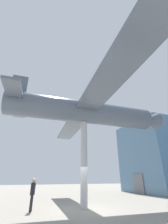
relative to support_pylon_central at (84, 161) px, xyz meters
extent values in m
plane|color=gray|center=(0.00, 0.00, -2.89)|extent=(80.00, 80.00, 0.00)
cube|color=slate|center=(-6.77, 15.64, 1.75)|extent=(8.34, 11.45, 9.28)
cube|color=slate|center=(-6.77, 15.64, 6.69)|extent=(0.36, 10.87, 0.60)
cube|color=slate|center=(-6.77, 9.86, -1.74)|extent=(1.80, 0.12, 2.30)
cylinder|color=#B7B7BC|center=(0.00, 0.00, 0.00)|extent=(0.47, 0.47, 5.77)
cylinder|color=#4C5666|center=(0.00, 0.00, 3.78)|extent=(2.42, 11.69, 1.79)
cube|color=#4C5666|center=(0.00, 0.00, 3.78)|extent=(18.36, 2.77, 0.18)
cube|color=#4C5666|center=(-0.28, -5.10, 3.92)|extent=(5.90, 1.32, 0.18)
cube|color=#4C5666|center=(-0.28, -5.10, 5.04)|extent=(0.24, 1.11, 2.16)
cone|color=#4C5666|center=(0.35, 6.45, 3.78)|extent=(1.59, 1.39, 1.52)
sphere|color=black|center=(0.40, 7.28, 3.78)|extent=(0.44, 0.44, 0.44)
cylinder|color=#232328|center=(-0.46, -3.17, -2.46)|extent=(0.14, 0.14, 0.86)
cylinder|color=#232328|center=(-0.28, -3.21, -2.46)|extent=(0.14, 0.14, 0.86)
cube|color=black|center=(-0.37, -3.19, -1.69)|extent=(0.44, 0.30, 0.67)
sphere|color=beige|center=(-0.37, -3.19, -1.22)|extent=(0.27, 0.27, 0.27)
camera|label=1|loc=(10.32, -3.85, -1.08)|focal=24.00mm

